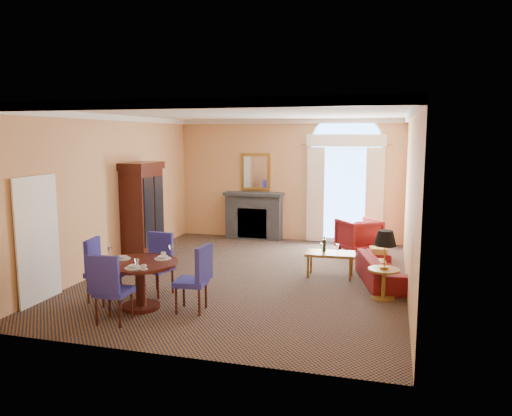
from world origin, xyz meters
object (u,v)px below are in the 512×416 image
(armchair, at_px, (359,235))
(coffee_table, at_px, (330,254))
(dining_table, at_px, (140,274))
(armoire, at_px, (142,213))
(side_table, at_px, (385,256))
(sofa, at_px, (382,269))

(armchair, height_order, coffee_table, coffee_table)
(dining_table, height_order, coffee_table, dining_table)
(armoire, xyz_separation_m, side_table, (5.32, -1.48, -0.29))
(armchair, bearing_deg, side_table, 64.04)
(armchair, distance_m, coffee_table, 2.37)
(sofa, xyz_separation_m, coffee_table, (-1.01, 0.17, 0.19))
(armoire, height_order, sofa, armoire)
(coffee_table, height_order, side_table, side_table)
(armchair, height_order, side_table, side_table)
(armoire, bearing_deg, coffee_table, -4.76)
(armchair, bearing_deg, sofa, 66.95)
(dining_table, bearing_deg, coffee_table, 44.24)
(armoire, xyz_separation_m, armchair, (4.66, 1.98, -0.65))
(armoire, height_order, coffee_table, armoire)
(sofa, height_order, coffee_table, coffee_table)
(sofa, height_order, side_table, side_table)
(armoire, distance_m, coffee_table, 4.32)
(sofa, bearing_deg, coffee_table, 66.53)
(armchair, distance_m, side_table, 3.55)
(armoire, bearing_deg, side_table, -15.59)
(side_table, bearing_deg, armchair, 100.74)
(sofa, bearing_deg, armchair, -0.50)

